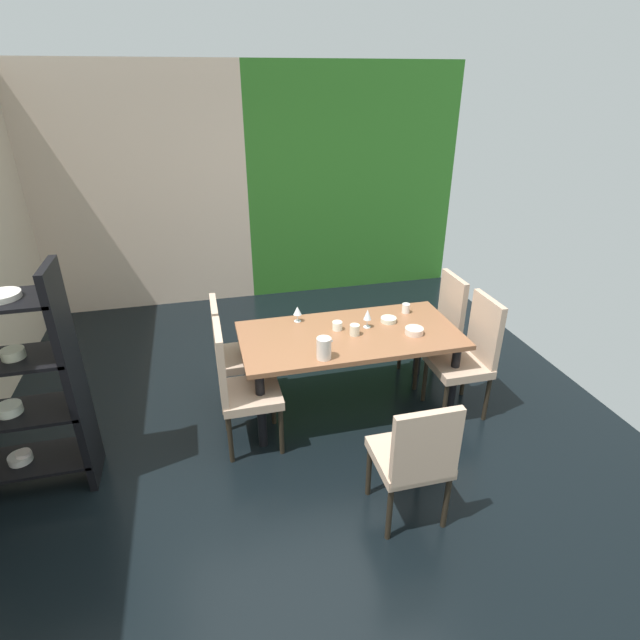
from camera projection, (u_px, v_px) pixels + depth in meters
ground_plane at (315, 447)px, 3.91m from camera, size 5.22×6.39×0.02m
back_panel_interior at (137, 193)px, 5.74m from camera, size 2.53×0.10×2.79m
garden_window_panel at (353, 183)px, 6.31m from camera, size 2.69×0.10×2.79m
dining_table at (350, 342)px, 4.12m from camera, size 1.79×0.88×0.71m
chair_right_near at (470, 353)px, 4.11m from camera, size 0.44×0.44×1.03m
chair_left_near at (238, 384)px, 3.70m from camera, size 0.44×0.44×1.03m
chair_head_near at (415, 456)px, 3.04m from camera, size 0.44×0.44×0.93m
chair_left_far at (232, 349)px, 4.20m from camera, size 0.44×0.44×0.98m
chair_right_far at (438, 324)px, 4.60m from camera, size 0.44×0.44×1.01m
display_shelf at (4, 387)px, 3.19m from camera, size 0.88×0.38×1.61m
wine_glass_left at (297, 311)px, 4.23m from camera, size 0.07×0.07×0.14m
wine_glass_corner at (367, 315)px, 4.13m from camera, size 0.07×0.07×0.16m
serving_bowl_right at (389, 320)px, 4.26m from camera, size 0.13×0.13×0.04m
serving_bowl_front at (414, 331)px, 4.06m from camera, size 0.15×0.15×0.05m
cup_near_shelf at (355, 330)px, 4.03m from camera, size 0.08×0.08×0.09m
cup_rear at (337, 326)px, 4.12m from camera, size 0.08×0.08×0.07m
cup_south at (406, 308)px, 4.42m from camera, size 0.07×0.07×0.08m
pitcher_near_window at (324, 348)px, 3.68m from camera, size 0.12×0.11×0.17m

